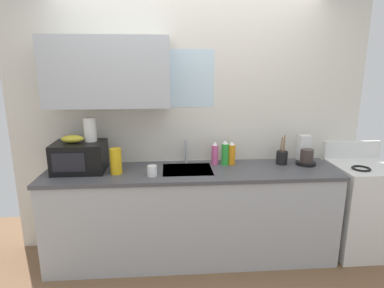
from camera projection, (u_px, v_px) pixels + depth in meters
The scene contains 14 objects.
kitchen_wall_assembly at pixel (175, 116), 3.16m from camera, with size 3.50×0.42×2.50m.
counter_unit at pixel (192, 213), 3.09m from camera, with size 2.73×0.63×0.90m.
sink_faucet at pixel (186, 151), 3.19m from camera, with size 0.03×0.03×0.23m, color #B2B5BA.
stove_range at pixel (361, 207), 3.22m from camera, with size 0.60×0.60×1.08m.
microwave at pixel (80, 157), 2.93m from camera, with size 0.46×0.35×0.27m.
banana_bunch at pixel (73, 139), 2.88m from camera, with size 0.20×0.11×0.07m, color gold.
paper_towel_roll at pixel (90, 129), 2.93m from camera, with size 0.11×0.11×0.22m, color white.
coffee_maker at pixel (305, 154), 3.15m from camera, with size 0.19×0.21×0.28m.
dish_soap_bottle_pink at pixel (215, 154), 3.14m from camera, with size 0.07×0.07×0.23m.
dish_soap_bottle_green at pixel (225, 153), 3.12m from camera, with size 0.07×0.07×0.25m.
dish_soap_bottle_orange at pixel (232, 154), 3.14m from camera, with size 0.07×0.07×0.23m.
cereal_canister at pixel (116, 161), 2.86m from camera, with size 0.10×0.10×0.23m, color gold.
mug_white at pixel (152, 171), 2.81m from camera, with size 0.08×0.08×0.10m, color white.
utensil_crock at pixel (282, 157), 3.15m from camera, with size 0.11×0.11×0.30m.
Camera 1 is at (-0.21, -2.83, 1.85)m, focal length 29.95 mm.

